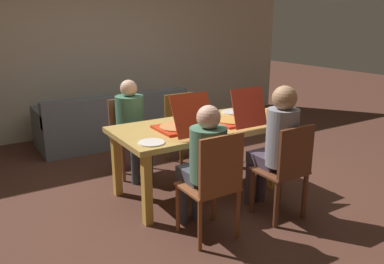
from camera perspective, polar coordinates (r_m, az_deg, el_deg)
name	(u,v)px	position (r m, az deg, el deg)	size (l,w,h in m)	color
ground_plane	(197,191)	(4.33, 0.71, -8.53)	(20.00, 20.00, 0.00)	#502E23
back_wall	(100,44)	(6.58, -13.31, 12.33)	(7.29, 0.12, 2.81)	beige
dining_table	(197,133)	(4.10, 0.74, -0.20)	(1.72, 0.93, 0.74)	tan
chair_0	(286,170)	(3.68, 13.54, -5.43)	(0.42, 0.40, 0.92)	brown
person_0	(277,141)	(3.70, 12.24, -1.27)	(0.29, 0.52, 1.25)	#403441
chair_1	(128,132)	(4.74, -9.32, -0.02)	(0.41, 0.39, 0.90)	brown
person_1	(132,121)	(4.57, -8.74, 1.62)	(0.33, 0.50, 1.14)	#363E4E
chair_2	(214,181)	(3.23, 3.28, -7.19)	(0.44, 0.41, 0.95)	brown
person_2	(204,160)	(3.30, 1.77, -4.03)	(0.31, 0.50, 1.15)	#40414D
chair_3	(183,124)	(5.07, -1.28, 1.11)	(0.44, 0.43, 0.88)	brown
pizza_box_0	(180,126)	(3.86, -1.72, 0.95)	(0.41, 0.59, 0.40)	red
pizza_box_1	(236,119)	(4.15, 6.44, 1.96)	(0.40, 0.51, 0.41)	red
plate_0	(202,116)	(4.44, 1.40, 2.41)	(0.22, 0.22, 0.03)	white
plate_1	(152,143)	(3.52, -5.92, -1.53)	(0.24, 0.24, 0.01)	white
plate_2	(232,112)	(4.66, 5.85, 2.94)	(0.24, 0.24, 0.01)	white
drinking_glass_0	(255,112)	(4.42, 9.10, 2.87)	(0.08, 0.08, 0.13)	silver
drinking_glass_1	(268,114)	(4.34, 11.03, 2.53)	(0.07, 0.07, 0.13)	#E4C85F
drinking_glass_2	(204,132)	(3.66, 1.78, 0.07)	(0.06, 0.06, 0.11)	#B2532A
couch	(113,124)	(6.01, -11.43, 1.14)	(2.15, 0.86, 0.77)	slate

